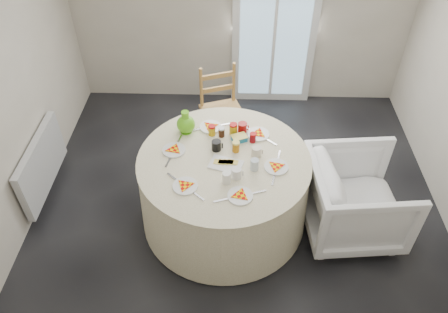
{
  "coord_description": "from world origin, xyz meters",
  "views": [
    {
      "loc": [
        -0.05,
        -2.86,
        3.33
      ],
      "look_at": [
        -0.14,
        -0.09,
        0.8
      ],
      "focal_mm": 35.0,
      "sensor_mm": 36.0,
      "label": 1
    }
  ],
  "objects_px": {
    "wooden_chair": "(222,112)",
    "armchair": "(356,199)",
    "table": "(224,190)",
    "radiator": "(42,164)",
    "green_pitcher": "(186,123)"
  },
  "relations": [
    {
      "from": "armchair",
      "to": "green_pitcher",
      "type": "height_order",
      "value": "green_pitcher"
    },
    {
      "from": "wooden_chair",
      "to": "armchair",
      "type": "xyz_separation_m",
      "value": [
        1.24,
        -1.17,
        -0.08
      ]
    },
    {
      "from": "armchair",
      "to": "table",
      "type": "bearing_deg",
      "value": 80.3
    },
    {
      "from": "table",
      "to": "green_pitcher",
      "type": "distance_m",
      "value": 0.71
    },
    {
      "from": "table",
      "to": "armchair",
      "type": "height_order",
      "value": "armchair"
    },
    {
      "from": "armchair",
      "to": "green_pitcher",
      "type": "relative_size",
      "value": 3.96
    },
    {
      "from": "table",
      "to": "radiator",
      "type": "bearing_deg",
      "value": 170.73
    },
    {
      "from": "radiator",
      "to": "armchair",
      "type": "relative_size",
      "value": 1.15
    },
    {
      "from": "wooden_chair",
      "to": "armchair",
      "type": "relative_size",
      "value": 1.11
    },
    {
      "from": "table",
      "to": "wooden_chair",
      "type": "xyz_separation_m",
      "value": [
        -0.05,
        1.08,
        0.09
      ]
    },
    {
      "from": "radiator",
      "to": "table",
      "type": "height_order",
      "value": "table"
    },
    {
      "from": "armchair",
      "to": "wooden_chair",
      "type": "bearing_deg",
      "value": 41.38
    },
    {
      "from": "armchair",
      "to": "radiator",
      "type": "bearing_deg",
      "value": 77.25
    },
    {
      "from": "radiator",
      "to": "green_pitcher",
      "type": "distance_m",
      "value": 1.53
    },
    {
      "from": "wooden_chair",
      "to": "green_pitcher",
      "type": "xyz_separation_m",
      "value": [
        -0.31,
        -0.71,
        0.4
      ]
    }
  ]
}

